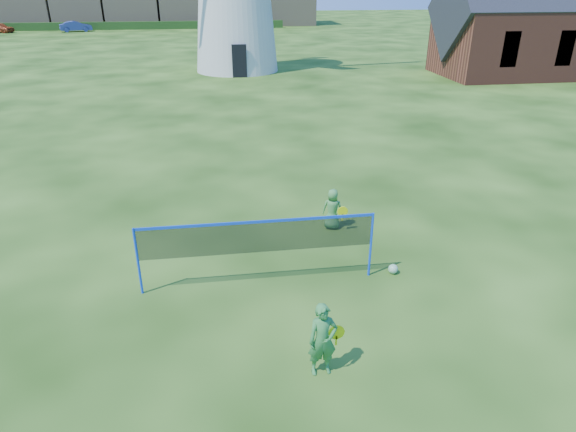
{
  "coord_description": "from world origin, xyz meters",
  "views": [
    {
      "loc": [
        -1.2,
        -9.05,
        6.06
      ],
      "look_at": [
        0.2,
        0.5,
        1.5
      ],
      "focal_mm": 31.15,
      "sensor_mm": 36.0,
      "label": 1
    }
  ],
  "objects_px": {
    "badminton_net": "(258,238)",
    "play_ball": "(393,269)",
    "player_boy": "(333,209)",
    "car_right": "(76,26)",
    "chapel": "(539,26)",
    "player_girl": "(323,340)"
  },
  "relations": [
    {
      "from": "chapel",
      "to": "badminton_net",
      "type": "xyz_separation_m",
      "value": [
        -21.61,
        -24.23,
        -2.1
      ]
    },
    {
      "from": "chapel",
      "to": "player_girl",
      "type": "distance_m",
      "value": 34.27
    },
    {
      "from": "play_ball",
      "to": "car_right",
      "type": "distance_m",
      "value": 66.84
    },
    {
      "from": "chapel",
      "to": "badminton_net",
      "type": "bearing_deg",
      "value": -131.72
    },
    {
      "from": "chapel",
      "to": "car_right",
      "type": "height_order",
      "value": "chapel"
    },
    {
      "from": "chapel",
      "to": "player_boy",
      "type": "height_order",
      "value": "chapel"
    },
    {
      "from": "play_ball",
      "to": "chapel",
      "type": "bearing_deg",
      "value": 52.59
    },
    {
      "from": "chapel",
      "to": "player_boy",
      "type": "bearing_deg",
      "value": -131.7
    },
    {
      "from": "play_ball",
      "to": "player_boy",
      "type": "bearing_deg",
      "value": 109.17
    },
    {
      "from": "chapel",
      "to": "play_ball",
      "type": "relative_size",
      "value": 61.81
    },
    {
      "from": "badminton_net",
      "to": "player_girl",
      "type": "relative_size",
      "value": 3.73
    },
    {
      "from": "player_boy",
      "to": "play_ball",
      "type": "relative_size",
      "value": 5.05
    },
    {
      "from": "player_girl",
      "to": "car_right",
      "type": "height_order",
      "value": "player_girl"
    },
    {
      "from": "play_ball",
      "to": "badminton_net",
      "type": "bearing_deg",
      "value": 179.91
    },
    {
      "from": "player_boy",
      "to": "car_right",
      "type": "bearing_deg",
      "value": -51.46
    },
    {
      "from": "badminton_net",
      "to": "play_ball",
      "type": "distance_m",
      "value": 3.24
    },
    {
      "from": "badminton_net",
      "to": "player_girl",
      "type": "xyz_separation_m",
      "value": [
        0.81,
        -2.88,
        -0.46
      ]
    },
    {
      "from": "player_boy",
      "to": "car_right",
      "type": "distance_m",
      "value": 64.23
    },
    {
      "from": "player_boy",
      "to": "car_right",
      "type": "relative_size",
      "value": 0.28
    },
    {
      "from": "play_ball",
      "to": "player_girl",
      "type": "bearing_deg",
      "value": -128.21
    },
    {
      "from": "player_girl",
      "to": "chapel",
      "type": "bearing_deg",
      "value": 48.47
    },
    {
      "from": "chapel",
      "to": "car_right",
      "type": "distance_m",
      "value": 55.81
    }
  ]
}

